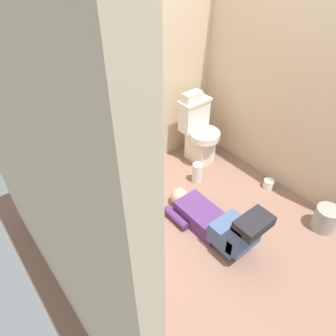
# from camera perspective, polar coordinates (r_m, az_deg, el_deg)

# --- Properties ---
(ground_plane) EXTENTS (2.86, 3.17, 0.04)m
(ground_plane) POSITION_cam_1_polar(r_m,az_deg,el_deg) (3.08, 4.47, -10.80)
(ground_plane) COLOR #876252
(wall_back) EXTENTS (2.52, 0.08, 2.40)m
(wall_back) POSITION_cam_1_polar(r_m,az_deg,el_deg) (3.10, -9.11, 17.33)
(wall_back) COLOR #CCB593
(wall_back) RESTS_ON ground_plane
(wall_left) EXTENTS (0.08, 2.17, 2.40)m
(wall_left) POSITION_cam_1_polar(r_m,az_deg,el_deg) (1.80, -23.48, -3.65)
(wall_left) COLOR #CCB593
(wall_left) RESTS_ON ground_plane
(wall_right) EXTENTS (0.08, 2.17, 2.40)m
(wall_right) POSITION_cam_1_polar(r_m,az_deg,el_deg) (3.19, 22.75, 15.48)
(wall_right) COLOR #CCB593
(wall_right) RESTS_ON ground_plane
(toilet) EXTENTS (0.36, 0.46, 0.75)m
(toilet) POSITION_cam_1_polar(r_m,az_deg,el_deg) (3.66, 5.63, 6.51)
(toilet) COLOR silver
(toilet) RESTS_ON ground_plane
(vanity_cabinet) EXTENTS (0.60, 0.52, 0.82)m
(vanity_cabinet) POSITION_cam_1_polar(r_m,az_deg,el_deg) (2.94, -15.54, -3.18)
(vanity_cabinet) COLOR silver
(vanity_cabinet) RESTS_ON ground_plane
(faucet) EXTENTS (0.02, 0.02, 0.10)m
(faucet) POSITION_cam_1_polar(r_m,az_deg,el_deg) (2.78, -18.41, 5.27)
(faucet) COLOR silver
(faucet) RESTS_ON vanity_cabinet
(person_plumber) EXTENTS (0.39, 1.06, 0.52)m
(person_plumber) POSITION_cam_1_polar(r_m,az_deg,el_deg) (2.89, 8.79, -9.68)
(person_plumber) COLOR #512D6B
(person_plumber) RESTS_ON ground_plane
(tissue_box) EXTENTS (0.22, 0.11, 0.10)m
(tissue_box) POSITION_cam_1_polar(r_m,az_deg,el_deg) (3.47, 4.48, 12.92)
(tissue_box) COLOR silver
(tissue_box) RESTS_ON toilet
(soap_dispenser) EXTENTS (0.06, 0.06, 0.17)m
(soap_dispenser) POSITION_cam_1_polar(r_m,az_deg,el_deg) (2.71, -21.91, 3.89)
(soap_dispenser) COLOR #46A35A
(soap_dispenser) RESTS_ON vanity_cabinet
(bottle_blue) EXTENTS (0.04, 0.04, 0.14)m
(bottle_blue) POSITION_cam_1_polar(r_m,az_deg,el_deg) (2.71, -19.93, 4.39)
(bottle_blue) COLOR #3D66B7
(bottle_blue) RESTS_ON vanity_cabinet
(bottle_amber) EXTENTS (0.05, 0.05, 0.14)m
(bottle_amber) POSITION_cam_1_polar(r_m,az_deg,el_deg) (2.71, -18.80, 4.78)
(bottle_amber) COLOR #C9892C
(bottle_amber) RESTS_ON vanity_cabinet
(bottle_white) EXTENTS (0.05, 0.05, 0.13)m
(bottle_white) POSITION_cam_1_polar(r_m,az_deg,el_deg) (2.77, -17.54, 5.78)
(bottle_white) COLOR silver
(bottle_white) RESTS_ON vanity_cabinet
(trash_can) EXTENTS (0.22, 0.22, 0.25)m
(trash_can) POSITION_cam_1_polar(r_m,az_deg,el_deg) (3.30, 26.88, -8.27)
(trash_can) COLOR gray
(trash_can) RESTS_ON ground_plane
(paper_towel_roll) EXTENTS (0.11, 0.11, 0.24)m
(paper_towel_roll) POSITION_cam_1_polar(r_m,az_deg,el_deg) (3.45, 5.35, -0.90)
(paper_towel_roll) COLOR white
(paper_towel_roll) RESTS_ON ground_plane
(toilet_paper_roll) EXTENTS (0.11, 0.11, 0.10)m
(toilet_paper_roll) POSITION_cam_1_polar(r_m,az_deg,el_deg) (3.58, 17.96, -2.78)
(toilet_paper_roll) COLOR white
(toilet_paper_roll) RESTS_ON ground_plane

